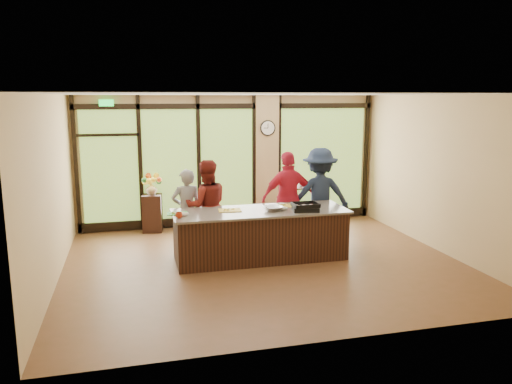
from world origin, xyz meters
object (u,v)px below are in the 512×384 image
cook_right (319,196)px  cook_left (187,210)px  roasting_pan (305,209)px  island_base (260,236)px  bar_cart (304,199)px  flower_stand (152,213)px

cook_right → cook_left: bearing=7.8°
cook_right → roasting_pan: cook_right is taller
island_base → bar_cart: 2.72m
bar_cart → island_base: bearing=-140.0°
cook_right → flower_stand: size_ratio=2.34×
island_base → bar_cart: bar_cart is taller
cook_left → cook_right: 2.71m
cook_left → flower_stand: size_ratio=1.94×
cook_right → roasting_pan: 1.23m
roasting_pan → bar_cart: bearing=80.5°
bar_cart → flower_stand: bearing=162.1°
cook_right → flower_stand: cook_right is taller
cook_left → cook_right: cook_right is taller
cook_right → roasting_pan: (-0.67, -1.02, -0.01)m
island_base → roasting_pan: roasting_pan is taller
bar_cart → roasting_pan: bearing=-122.4°
cook_right → flower_stand: 3.74m
roasting_pan → flower_stand: roasting_pan is taller
cook_left → bar_cart: bearing=-160.9°
cook_right → island_base: bearing=36.7°
island_base → flower_stand: 3.06m
island_base → flower_stand: size_ratio=3.72×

